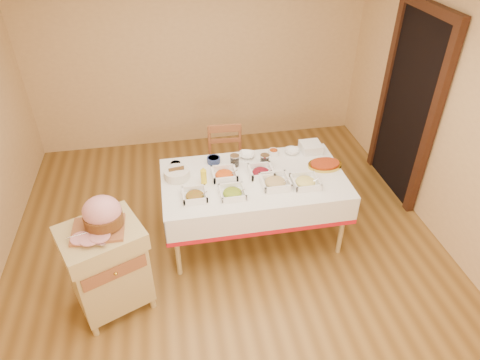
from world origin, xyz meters
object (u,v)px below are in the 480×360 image
at_px(preserve_jar_left, 235,161).
at_px(dining_chair, 226,165).
at_px(butcher_cart, 107,265).
at_px(mustard_bottle, 204,176).
at_px(dining_table, 254,191).
at_px(preserve_jar_right, 265,161).
at_px(brass_platter, 325,165).
at_px(plate_stack, 311,147).
at_px(bread_basket, 177,174).
at_px(ham_on_board, 102,216).

bearing_deg(preserve_jar_left, dining_chair, 92.40).
relative_size(butcher_cart, mustard_bottle, 4.85).
bearing_deg(preserve_jar_left, mustard_bottle, -144.28).
bearing_deg(dining_table, preserve_jar_right, 52.10).
bearing_deg(brass_platter, plate_stack, 98.72).
bearing_deg(mustard_bottle, butcher_cart, -143.22).
distance_m(dining_chair, brass_platter, 1.18).
height_order(dining_table, bread_basket, bread_basket).
distance_m(bread_basket, brass_platter, 1.51).
height_order(mustard_bottle, brass_platter, mustard_bottle).
xyz_separation_m(mustard_bottle, brass_platter, (1.26, 0.06, -0.06)).
distance_m(preserve_jar_right, plate_stack, 0.58).
distance_m(dining_table, mustard_bottle, 0.55).
distance_m(dining_table, butcher_cart, 1.57).
bearing_deg(plate_stack, butcher_cart, -153.26).
bearing_deg(bread_basket, ham_on_board, -128.30).
distance_m(dining_table, ham_on_board, 1.57).
height_order(dining_table, ham_on_board, ham_on_board).
distance_m(preserve_jar_left, preserve_jar_right, 0.31).
relative_size(preserve_jar_right, brass_platter, 0.35).
height_order(ham_on_board, preserve_jar_right, ham_on_board).
xyz_separation_m(preserve_jar_left, plate_stack, (0.86, 0.14, -0.01)).
height_order(dining_table, butcher_cart, butcher_cart).
bearing_deg(plate_stack, preserve_jar_right, -161.60).
bearing_deg(dining_table, preserve_jar_left, 120.72).
relative_size(butcher_cart, preserve_jar_right, 7.28).
xyz_separation_m(dining_chair, preserve_jar_right, (0.33, -0.51, 0.34)).
relative_size(bread_basket, plate_stack, 1.17).
bearing_deg(dining_table, ham_on_board, -154.61).
bearing_deg(ham_on_board, plate_stack, 26.47).
bearing_deg(bread_basket, mustard_bottle, -28.32).
bearing_deg(butcher_cart, bread_basket, 50.98).
bearing_deg(butcher_cart, dining_table, 25.84).
xyz_separation_m(plate_stack, brass_platter, (0.05, -0.32, -0.02)).
height_order(dining_chair, preserve_jar_left, dining_chair).
bearing_deg(preserve_jar_left, ham_on_board, -143.57).
xyz_separation_m(dining_table, plate_stack, (0.71, 0.39, 0.21)).
relative_size(preserve_jar_right, plate_stack, 0.57).
bearing_deg(plate_stack, mustard_bottle, -162.32).
relative_size(bread_basket, brass_platter, 0.72).
xyz_separation_m(dining_table, ham_on_board, (-1.37, -0.65, 0.42)).
xyz_separation_m(ham_on_board, preserve_jar_right, (1.53, 0.85, -0.20)).
relative_size(preserve_jar_right, mustard_bottle, 0.67).
height_order(butcher_cart, brass_platter, butcher_cart).
bearing_deg(brass_platter, preserve_jar_left, 168.42).
height_order(bread_basket, plate_stack, bread_basket).
bearing_deg(ham_on_board, dining_table, 25.39).
height_order(ham_on_board, brass_platter, ham_on_board).
distance_m(dining_chair, ham_on_board, 1.90).
xyz_separation_m(ham_on_board, preserve_jar_left, (1.22, 0.90, -0.20)).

